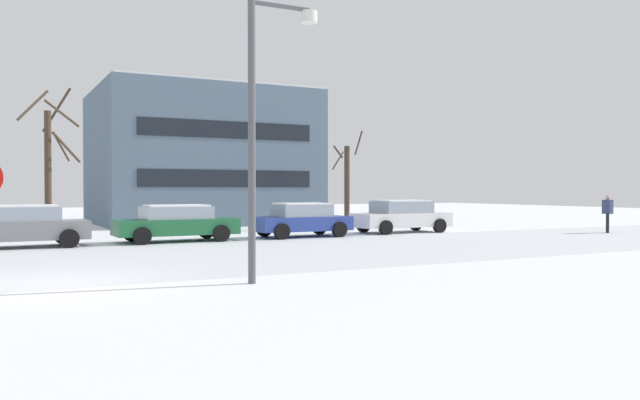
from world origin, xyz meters
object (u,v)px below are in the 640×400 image
Objects in this scene: street_lamp at (263,110)px; parked_car_blue at (302,220)px; parked_car_white at (401,216)px; parked_car_gray at (24,226)px; pedestrian_crossing at (608,211)px; parked_car_green at (176,223)px.

street_lamp is 1.49× the size of parked_car_blue.
parked_car_white is at bearing 45.05° from street_lamp.
parked_car_white is at bearing 3.61° from parked_car_blue.
street_lamp is at bearing -134.95° from parked_car_white.
street_lamp is 1.46× the size of parked_car_gray.
parked_car_blue is at bearing 60.58° from street_lamp.
pedestrian_crossing is (8.24, -4.50, 0.25)m from parked_car_white.
pedestrian_crossing reaches higher than parked_car_white.
parked_car_white is (10.51, 0.26, 0.04)m from parked_car_green.
pedestrian_crossing reaches higher than parked_car_green.
pedestrian_crossing is at bearing -12.74° from parked_car_green.
parked_car_gray is 1.02× the size of parked_car_blue.
parked_car_blue is 14.12m from pedestrian_crossing.
parked_car_green is at bearing 179.25° from parked_car_blue.
parked_car_gray is at bearing -179.90° from parked_car_blue.
parked_car_blue is at bearing -176.39° from parked_car_white.
parked_car_white is at bearing 1.27° from parked_car_gray.
parked_car_gray reaches higher than parked_car_blue.
parked_car_blue reaches higher than parked_car_green.
pedestrian_crossing is (13.49, -4.17, 0.28)m from parked_car_blue.
street_lamp is at bearing -119.42° from parked_car_blue.
parked_car_green is at bearing 0.94° from parked_car_gray.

